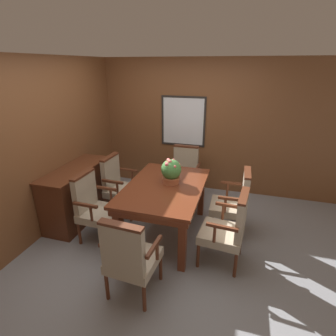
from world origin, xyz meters
name	(u,v)px	position (x,y,z in m)	size (l,w,h in m)	color
ground_plane	(156,239)	(0.00, 0.00, 0.00)	(14.00, 14.00, 0.00)	gray
wall_back	(187,126)	(0.00, 1.89, 1.23)	(7.20, 0.08, 2.45)	brown
wall_left	(45,147)	(-1.64, 0.00, 1.23)	(0.06, 7.20, 2.45)	brown
dining_table	(165,192)	(0.09, 0.19, 0.67)	(1.03, 1.53, 0.77)	maroon
chair_left_near	(94,206)	(-0.82, -0.18, 0.51)	(0.52, 0.55, 0.98)	#562B19
chair_right_far	(235,201)	(1.03, 0.50, 0.51)	(0.52, 0.55, 0.98)	#562B19
chair_head_near	(130,256)	(0.07, -0.99, 0.51)	(0.56, 0.54, 0.98)	#562B19
chair_left_far	(119,184)	(-0.82, 0.55, 0.51)	(0.53, 0.56, 0.98)	#562B19
chair_head_far	(184,172)	(0.10, 1.33, 0.51)	(0.54, 0.51, 0.98)	#562B19
chair_right_near	(229,227)	(1.00, -0.19, 0.51)	(0.55, 0.57, 0.98)	#562B19
potted_plant	(171,171)	(0.14, 0.29, 0.95)	(0.28, 0.29, 0.36)	#B2603D
sideboard_cabinet	(78,193)	(-1.36, 0.22, 0.43)	(0.50, 1.30, 0.85)	#512816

